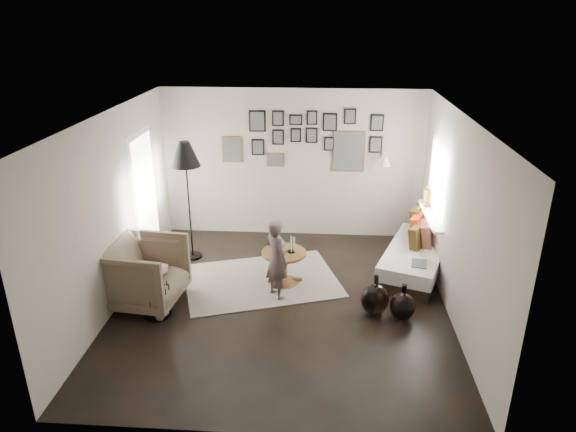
# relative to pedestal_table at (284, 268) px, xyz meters

# --- Properties ---
(ground) EXTENTS (4.80, 4.80, 0.00)m
(ground) POSITION_rel_pedestal_table_xyz_m (0.01, -0.56, -0.24)
(ground) COLOR black
(ground) RESTS_ON ground
(wall_back) EXTENTS (4.50, 0.00, 4.50)m
(wall_back) POSITION_rel_pedestal_table_xyz_m (0.01, 1.84, 1.06)
(wall_back) COLOR #AAA194
(wall_back) RESTS_ON ground
(wall_front) EXTENTS (4.50, 0.00, 4.50)m
(wall_front) POSITION_rel_pedestal_table_xyz_m (0.01, -2.96, 1.06)
(wall_front) COLOR #AAA194
(wall_front) RESTS_ON ground
(wall_left) EXTENTS (0.00, 4.80, 4.80)m
(wall_left) POSITION_rel_pedestal_table_xyz_m (-2.24, -0.56, 1.06)
(wall_left) COLOR #AAA194
(wall_left) RESTS_ON ground
(wall_right) EXTENTS (0.00, 4.80, 4.80)m
(wall_right) POSITION_rel_pedestal_table_xyz_m (2.26, -0.56, 1.06)
(wall_right) COLOR #AAA194
(wall_right) RESTS_ON ground
(ceiling) EXTENTS (4.80, 4.80, 0.00)m
(ceiling) POSITION_rel_pedestal_table_xyz_m (0.01, -0.56, 2.36)
(ceiling) COLOR white
(ceiling) RESTS_ON wall_back
(door_left) EXTENTS (0.00, 2.14, 2.14)m
(door_left) POSITION_rel_pedestal_table_xyz_m (-2.22, 0.64, 0.81)
(door_left) COLOR white
(door_left) RESTS_ON wall_left
(window_right) EXTENTS (0.15, 1.32, 1.30)m
(window_right) POSITION_rel_pedestal_table_xyz_m (2.19, 0.78, 0.70)
(window_right) COLOR white
(window_right) RESTS_ON wall_right
(gallery_wall) EXTENTS (2.74, 0.03, 1.08)m
(gallery_wall) POSITION_rel_pedestal_table_xyz_m (0.30, 1.82, 1.51)
(gallery_wall) COLOR brown
(gallery_wall) RESTS_ON wall_back
(wall_sconce) EXTENTS (0.18, 0.36, 0.16)m
(wall_sconce) POSITION_rel_pedestal_table_xyz_m (1.56, 1.57, 1.23)
(wall_sconce) COLOR white
(wall_sconce) RESTS_ON wall_back
(rug) EXTENTS (2.60, 2.18, 0.01)m
(rug) POSITION_rel_pedestal_table_xyz_m (-0.34, 0.03, -0.23)
(rug) COLOR silver
(rug) RESTS_ON ground
(pedestal_table) EXTENTS (0.65, 0.65, 0.51)m
(pedestal_table) POSITION_rel_pedestal_table_xyz_m (0.00, 0.00, 0.00)
(pedestal_table) COLOR brown
(pedestal_table) RESTS_ON ground
(vase) EXTENTS (0.19, 0.19, 0.46)m
(vase) POSITION_rel_pedestal_table_xyz_m (-0.08, 0.02, 0.42)
(vase) COLOR black
(vase) RESTS_ON pedestal_table
(candles) EXTENTS (0.11, 0.11, 0.24)m
(candles) POSITION_rel_pedestal_table_xyz_m (0.11, 0.00, 0.39)
(candles) COLOR black
(candles) RESTS_ON pedestal_table
(daybed) EXTENTS (1.38, 1.98, 0.90)m
(daybed) POSITION_rel_pedestal_table_xyz_m (1.99, 0.57, 0.05)
(daybed) COLOR black
(daybed) RESTS_ON ground
(magazine_on_daybed) EXTENTS (0.25, 0.31, 0.01)m
(magazine_on_daybed) POSITION_rel_pedestal_table_xyz_m (1.94, -0.07, 0.19)
(magazine_on_daybed) COLOR black
(magazine_on_daybed) RESTS_ON daybed
(armchair) EXTENTS (1.12, 1.09, 0.92)m
(armchair) POSITION_rel_pedestal_table_xyz_m (-1.86, -0.68, 0.22)
(armchair) COLOR brown
(armchair) RESTS_ON ground
(armchair_cushion) EXTENTS (0.48, 0.49, 0.19)m
(armchair_cushion) POSITION_rel_pedestal_table_xyz_m (-1.83, -0.63, 0.24)
(armchair_cushion) COLOR white
(armchair_cushion) RESTS_ON armchair
(floor_lamp) EXTENTS (0.45, 0.45, 1.94)m
(floor_lamp) POSITION_rel_pedestal_table_xyz_m (-1.57, 0.76, 1.44)
(floor_lamp) COLOR black
(floor_lamp) RESTS_ON ground
(magazine_basket) EXTENTS (0.42, 0.42, 0.45)m
(magazine_basket) POSITION_rel_pedestal_table_xyz_m (-1.62, -0.99, -0.02)
(magazine_basket) COLOR black
(magazine_basket) RESTS_ON ground
(demijohn_large) EXTENTS (0.38, 0.38, 0.57)m
(demijohn_large) POSITION_rel_pedestal_table_xyz_m (1.27, -0.74, -0.02)
(demijohn_large) COLOR black
(demijohn_large) RESTS_ON ground
(demijohn_small) EXTENTS (0.33, 0.33, 0.52)m
(demijohn_small) POSITION_rel_pedestal_table_xyz_m (1.62, -0.86, -0.04)
(demijohn_small) COLOR black
(demijohn_small) RESTS_ON ground
(child) EXTENTS (0.49, 0.50, 1.16)m
(child) POSITION_rel_pedestal_table_xyz_m (-0.07, -0.39, 0.35)
(child) COLOR brown
(child) RESTS_ON ground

